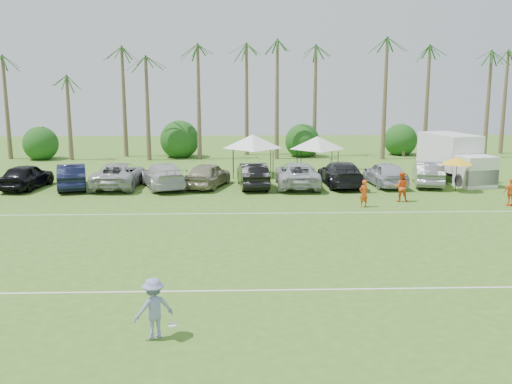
{
  "coord_description": "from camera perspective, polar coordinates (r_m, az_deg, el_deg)",
  "views": [
    {
      "loc": [
        -0.45,
        -17.36,
        7.43
      ],
      "look_at": [
        0.55,
        12.15,
        1.6
      ],
      "focal_mm": 40.0,
      "sensor_mm": 36.0,
      "label": 1
    }
  ],
  "objects": [
    {
      "name": "palm_tree_9",
      "position": [
        58.36,
        16.84,
        11.61
      ],
      "size": [
        2.4,
        2.4,
        9.9
      ],
      "color": "brown",
      "rests_on": "ground"
    },
    {
      "name": "palm_tree_6",
      "position": [
        55.56,
        2.71,
        12.99
      ],
      "size": [
        2.4,
        2.4,
        10.9
      ],
      "color": "brown",
      "rests_on": "ground"
    },
    {
      "name": "canopy_tent_left",
      "position": [
        44.58,
        -0.35,
        5.77
      ],
      "size": [
        4.66,
        4.66,
        3.78
      ],
      "color": "black",
      "rests_on": "ground"
    },
    {
      "name": "palm_tree_2",
      "position": [
        56.58,
        -14.08,
        12.65
      ],
      "size": [
        2.4,
        2.4,
        10.9
      ],
      "color": "brown",
      "rests_on": "ground"
    },
    {
      "name": "sideline_player_c",
      "position": [
        37.22,
        24.16,
        -0.04
      ],
      "size": [
        0.99,
        0.46,
        1.66
      ],
      "primitive_type": "imported",
      "rotation": [
        0.0,
        0.0,
        3.19
      ],
      "color": "orange",
      "rests_on": "ground"
    },
    {
      "name": "palm_tree_5",
      "position": [
        55.37,
        -1.52,
        12.12
      ],
      "size": [
        2.4,
        2.4,
        9.9
      ],
      "color": "brown",
      "rests_on": "ground"
    },
    {
      "name": "bush_tree_0",
      "position": [
        59.6,
        -20.16,
        5.06
      ],
      "size": [
        4.0,
        4.0,
        4.0
      ],
      "color": "brown",
      "rests_on": "ground"
    },
    {
      "name": "parked_car_7",
      "position": [
        40.96,
        8.46,
        1.83
      ],
      "size": [
        2.75,
        6.12,
        1.74
      ],
      "primitive_type": "imported",
      "rotation": [
        0.0,
        0.0,
        3.19
      ],
      "color": "black",
      "rests_on": "ground"
    },
    {
      "name": "sideline_player_b",
      "position": [
        36.34,
        14.32,
        0.51
      ],
      "size": [
        1.02,
        0.87,
        1.85
      ],
      "primitive_type": "imported",
      "rotation": [
        0.0,
        0.0,
        2.94
      ],
      "color": "#EF511A",
      "rests_on": "ground"
    },
    {
      "name": "palm_tree_7",
      "position": [
        56.06,
        6.92,
        13.78
      ],
      "size": [
        2.4,
        2.4,
        11.9
      ],
      "color": "brown",
      "rests_on": "ground"
    },
    {
      "name": "parked_car_3",
      "position": [
        40.27,
        -9.3,
        1.65
      ],
      "size": [
        4.22,
        6.47,
        1.74
      ],
      "primitive_type": "imported",
      "rotation": [
        0.0,
        0.0,
        3.47
      ],
      "color": "silver",
      "rests_on": "ground"
    },
    {
      "name": "parked_car_8",
      "position": [
        41.49,
        12.77,
        1.79
      ],
      "size": [
        2.49,
        5.27,
        1.74
      ],
      "primitive_type": "imported",
      "rotation": [
        0.0,
        0.0,
        3.23
      ],
      "color": "#B3B3C1",
      "rests_on": "ground"
    },
    {
      "name": "palm_tree_8",
      "position": [
        56.97,
        11.93,
        10.98
      ],
      "size": [
        2.4,
        2.4,
        8.9
      ],
      "color": "brown",
      "rests_on": "ground"
    },
    {
      "name": "bush_tree_1",
      "position": [
        56.91,
        -7.57,
        5.39
      ],
      "size": [
        4.0,
        4.0,
        4.0
      ],
      "color": "brown",
      "rests_on": "ground"
    },
    {
      "name": "palm_tree_1",
      "position": [
        57.78,
        -18.99,
        11.49
      ],
      "size": [
        2.4,
        2.4,
        9.9
      ],
      "color": "brown",
      "rests_on": "ground"
    },
    {
      "name": "parked_car_4",
      "position": [
        40.15,
        -4.82,
        1.73
      ],
      "size": [
        3.47,
        5.49,
        1.74
      ],
      "primitive_type": "imported",
      "rotation": [
        0.0,
        0.0,
        2.84
      ],
      "color": "gray",
      "rests_on": "ground"
    },
    {
      "name": "bush_tree_2",
      "position": [
        57.0,
        4.58,
        5.46
      ],
      "size": [
        4.0,
        4.0,
        4.0
      ],
      "color": "brown",
      "rests_on": "ground"
    },
    {
      "name": "parked_car_5",
      "position": [
        39.88,
        -0.33,
        1.7
      ],
      "size": [
        2.26,
        5.42,
        1.74
      ],
      "primitive_type": "imported",
      "rotation": [
        0.0,
        0.0,
        3.22
      ],
      "color": "black",
      "rests_on": "ground"
    },
    {
      "name": "field_lines",
      "position": [
        26.42,
        -0.9,
        -5.15
      ],
      "size": [
        80.0,
        12.1,
        0.01
      ],
      "color": "white",
      "rests_on": "ground"
    },
    {
      "name": "parked_car_6",
      "position": [
        40.24,
        4.13,
        1.76
      ],
      "size": [
        3.02,
        6.33,
        1.74
      ],
      "primitive_type": "imported",
      "rotation": [
        0.0,
        0.0,
        3.12
      ],
      "color": "#AFB0B5",
      "rests_on": "ground"
    },
    {
      "name": "parked_car_0",
      "position": [
        42.52,
        -21.98,
        1.48
      ],
      "size": [
        2.7,
        5.33,
        1.74
      ],
      "primitive_type": "imported",
      "rotation": [
        0.0,
        0.0,
        3.01
      ],
      "color": "black",
      "rests_on": "ground"
    },
    {
      "name": "frisbee_player",
      "position": [
        17.13,
        -10.19,
        -11.37
      ],
      "size": [
        1.37,
        1.14,
        1.82
      ],
      "rotation": [
        0.0,
        0.0,
        3.62
      ],
      "color": "#7F87B4",
      "rests_on": "ground"
    },
    {
      "name": "box_truck",
      "position": [
        44.81,
        19.32,
        3.37
      ],
      "size": [
        3.93,
        7.06,
        3.44
      ],
      "rotation": [
        0.0,
        0.0,
        0.23
      ],
      "color": "white",
      "rests_on": "ground"
    },
    {
      "name": "canopy_tent_right",
      "position": [
        45.31,
        6.16,
        5.56
      ],
      "size": [
        4.4,
        4.4,
        3.56
      ],
      "color": "black",
      "rests_on": "ground"
    },
    {
      "name": "market_umbrella",
      "position": [
        40.55,
        19.47,
        2.97
      ],
      "size": [
        2.1,
        2.1,
        2.34
      ],
      "color": "black",
      "rests_on": "ground"
    },
    {
      "name": "ground",
      "position": [
        18.88,
        -0.44,
        -12.0
      ],
      "size": [
        120.0,
        120.0,
        0.0
      ],
      "primitive_type": "plane",
      "color": "#416A20",
      "rests_on": "ground"
    },
    {
      "name": "palm_tree_4",
      "position": [
        55.47,
        -5.73,
        11.16
      ],
      "size": [
        2.4,
        2.4,
        8.9
      ],
      "color": "brown",
      "rests_on": "ground"
    },
    {
      "name": "palm_tree_0",
      "position": [
        59.4,
        -23.62,
        10.3
      ],
      "size": [
        2.4,
        2.4,
        8.9
      ],
      "color": "brown",
      "rests_on": "ground"
    },
    {
      "name": "parked_car_9",
      "position": [
        42.56,
        16.8,
        1.82
      ],
      "size": [
        2.99,
        5.56,
        1.74
      ],
      "primitive_type": "imported",
      "rotation": [
        0.0,
        0.0,
        2.91
      ],
      "color": "gray",
      "rests_on": "ground"
    },
    {
      "name": "bush_tree_3",
      "position": [
        58.98,
        14.32,
        5.34
      ],
      "size": [
        4.0,
        4.0,
        4.0
      ],
      "color": "brown",
      "rests_on": "ground"
    },
    {
      "name": "sideline_player_a",
      "position": [
        34.3,
        10.71,
        -0.14
      ],
      "size": [
        0.71,
        0.6,
        1.64
      ],
      "primitive_type": "imported",
      "rotation": [
        0.0,
        0.0,
        3.57
      ],
      "color": "#E35119",
      "rests_on": "ground"
    },
    {
      "name": "parked_car_1",
      "position": [
        41.47,
        -17.94,
        1.52
      ],
      "size": [
        3.18,
        5.58,
        1.74
      ],
      "primitive_type": "imported",
      "rotation": [
        0.0,
        0.0,
        3.41
      ],
      "color": "black",
      "rests_on": "ground"
    },
    {
      "name": "parked_car_2",
      "position": [
        41.12,
        -13.58,
        1.68
      ],
      "size": [
        3.02,
        6.33,
        1.74
      ],
      "primitive_type": "imported",
      "rotation": [
        0.0,
        0.0,
        3.12
      ],
      "color": "#A5A5A5",
      "rests_on": "ground"
    },
    {
      "name": "palm_tree_3",
      "position": [
        55.93,
        -9.99,
        13.7
      ],
      "size": [
        2.4,
        2.4,
        11.9
      ],
      "color": "brown",
      "rests_on": "ground"
    },
    {
      "name": "palm_tree_10",
      "position": [
        60.14,
        21.5,
        12.11
      ],
      "size": [
        2.4,
        2.4,
        10.9
      ],
      "color": "brown",
      "rests_on": "ground"
    }
  ]
}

